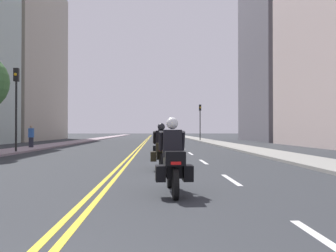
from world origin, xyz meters
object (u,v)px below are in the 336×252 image
object	(u,v)px
motorcycle_2	(161,145)
motorcycle_1	(161,151)
motorcycle_0	(173,163)
motorcycle_4	(160,140)
traffic_light_far	(200,116)
traffic_light_near	(16,95)
motorcycle_3	(162,141)
pedestrian_0	(31,137)

from	to	relation	value
motorcycle_2	motorcycle_1	bearing A→B (deg)	-91.36
motorcycle_0	motorcycle_4	world-z (taller)	motorcycle_0
motorcycle_2	traffic_light_far	bearing A→B (deg)	78.80
motorcycle_2	traffic_light_near	bearing A→B (deg)	152.09
motorcycle_1	traffic_light_far	size ratio (longest dim) A/B	0.44
motorcycle_0	motorcycle_4	xyz separation A→B (m)	(-0.04, 20.66, -0.01)
traffic_light_far	motorcycle_3	bearing A→B (deg)	-102.01
motorcycle_3	motorcycle_0	bearing A→B (deg)	-92.24
motorcycle_2	motorcycle_4	size ratio (longest dim) A/B	0.96
pedestrian_0	motorcycle_3	bearing A→B (deg)	164.35
motorcycle_0	motorcycle_1	xyz separation A→B (m)	(-0.16, 5.05, -0.01)
motorcycle_4	traffic_light_far	world-z (taller)	traffic_light_far
motorcycle_0	motorcycle_3	world-z (taller)	motorcycle_3
motorcycle_1	pedestrian_0	bearing A→B (deg)	120.60
motorcycle_2	motorcycle_0	bearing A→B (deg)	-90.25
motorcycle_4	traffic_light_far	xyz separation A→B (m)	(5.53, 20.61, 2.63)
motorcycle_2	motorcycle_3	xyz separation A→B (m)	(0.17, 5.17, 0.02)
traffic_light_near	motorcycle_4	bearing A→B (deg)	33.14
motorcycle_3	pedestrian_0	bearing A→B (deg)	151.73
motorcycle_0	motorcycle_3	xyz separation A→B (m)	(0.05, 15.73, 0.01)
traffic_light_near	traffic_light_far	distance (m)	29.91
motorcycle_0	traffic_light_far	xyz separation A→B (m)	(5.49, 41.27, 2.62)
motorcycle_0	traffic_light_far	distance (m)	41.72
motorcycle_1	pedestrian_0	size ratio (longest dim) A/B	1.18
motorcycle_3	motorcycle_1	bearing A→B (deg)	-93.20
motorcycle_0	traffic_light_near	world-z (taller)	traffic_light_near
motorcycle_3	traffic_light_far	xyz separation A→B (m)	(5.43, 25.54, 2.61)
motorcycle_4	pedestrian_0	xyz separation A→B (m)	(-9.61, -0.15, 0.25)
motorcycle_0	motorcycle_4	distance (m)	20.66
motorcycle_3	pedestrian_0	world-z (taller)	pedestrian_0
motorcycle_2	traffic_light_near	distance (m)	10.12
traffic_light_near	motorcycle_2	bearing A→B (deg)	-27.05
motorcycle_1	motorcycle_3	world-z (taller)	motorcycle_3
motorcycle_2	motorcycle_4	world-z (taller)	motorcycle_2
pedestrian_0	motorcycle_4	bearing A→B (deg)	-168.50
motorcycle_1	motorcycle_3	xyz separation A→B (m)	(0.21, 10.68, 0.02)
traffic_light_near	pedestrian_0	distance (m)	6.18
motorcycle_0	motorcycle_1	bearing A→B (deg)	89.81
motorcycle_4	motorcycle_3	bearing A→B (deg)	-85.97
traffic_light_near	motorcycle_0	bearing A→B (deg)	-59.67
traffic_light_near	traffic_light_far	bearing A→B (deg)	61.56
motorcycle_1	traffic_light_near	world-z (taller)	traffic_light_near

